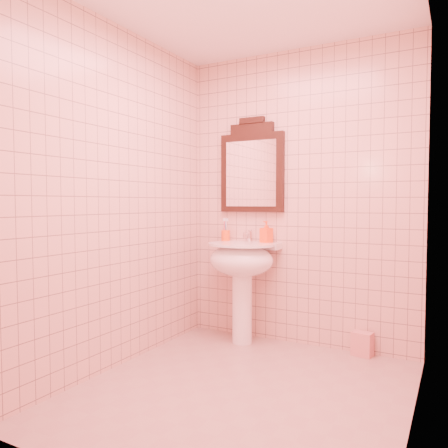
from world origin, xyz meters
The scene contains 8 objects.
floor centered at (0.00, 0.00, 0.00)m, with size 2.20×2.20×0.00m, color tan.
back_wall centered at (0.00, 1.10, 1.25)m, with size 2.00×0.02×2.50m, color #D7A696.
pedestal_sink centered at (-0.42, 0.87, 0.66)m, with size 0.58×0.58×0.86m.
faucet centered at (-0.42, 1.01, 0.92)m, with size 0.04×0.16×0.11m.
mirror centered at (-0.42, 1.07, 1.51)m, with size 0.60×0.06×0.83m.
toothbrush_cup centered at (-0.66, 1.02, 0.91)m, with size 0.08×0.08×0.18m.
soap_dispenser centered at (-0.26, 1.03, 0.96)m, with size 0.08×0.09×0.19m, color #FF4B15.
towel centered at (0.56, 1.04, 0.09)m, with size 0.15×0.10×0.19m, color pink.
Camera 1 is at (1.20, -2.47, 1.21)m, focal length 35.00 mm.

